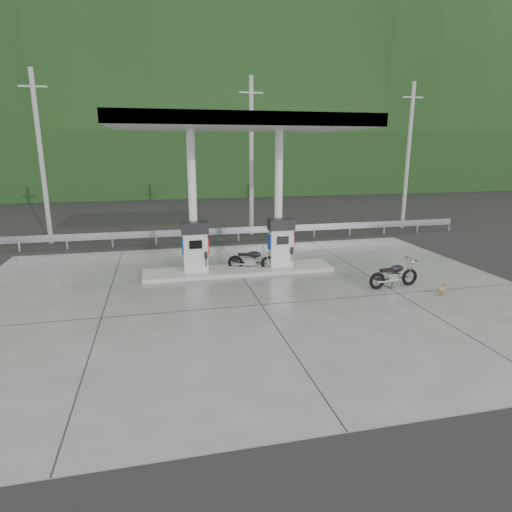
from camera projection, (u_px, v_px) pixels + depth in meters
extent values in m
plane|color=black|center=(254.00, 294.00, 13.60)|extent=(160.00, 160.00, 0.00)
cube|color=#63635F|center=(254.00, 294.00, 13.59)|extent=(18.00, 14.00, 0.02)
cube|color=#A09E95|center=(239.00, 270.00, 15.93)|extent=(7.00, 1.40, 0.15)
cylinder|color=white|center=(193.00, 201.00, 15.34)|extent=(0.30, 0.30, 5.00)
cylinder|color=white|center=(278.00, 199.00, 16.03)|extent=(0.30, 0.30, 5.00)
cube|color=silver|center=(238.00, 123.00, 14.64)|extent=(8.50, 5.00, 0.40)
cube|color=black|center=(210.00, 229.00, 24.46)|extent=(60.00, 7.00, 0.01)
cylinder|color=gray|center=(41.00, 160.00, 19.86)|extent=(0.22, 0.22, 8.00)
cylinder|color=gray|center=(251.00, 158.00, 22.03)|extent=(0.22, 0.22, 8.00)
cylinder|color=gray|center=(408.00, 158.00, 23.97)|extent=(0.22, 0.22, 8.00)
cube|color=black|center=(186.00, 164.00, 41.21)|extent=(80.00, 6.00, 6.00)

